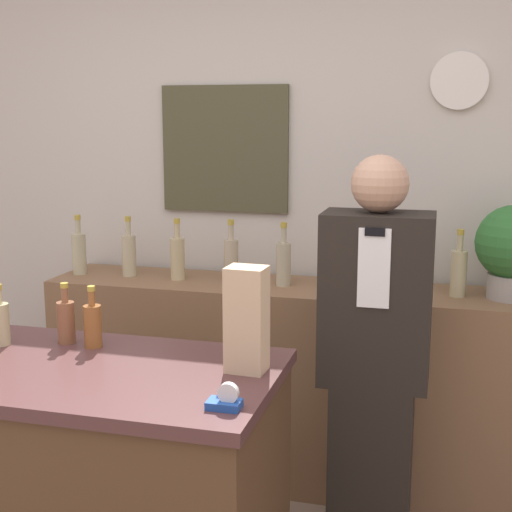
% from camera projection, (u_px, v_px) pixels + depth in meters
% --- Properties ---
extents(back_wall, '(5.20, 0.09, 2.70)m').
position_uv_depth(back_wall, '(276.00, 194.00, 3.54)').
color(back_wall, beige).
rests_on(back_wall, ground_plane).
extents(back_shelf, '(2.38, 0.45, 0.96)m').
position_uv_depth(back_shelf, '(297.00, 384.00, 3.39)').
color(back_shelf, brown).
rests_on(back_shelf, ground_plane).
extents(display_counter, '(1.33, 0.68, 0.97)m').
position_uv_depth(display_counter, '(74.00, 506.00, 2.31)').
color(display_counter, '#4C331E').
rests_on(display_counter, ground_plane).
extents(shopkeeper, '(0.40, 0.25, 1.60)m').
position_uv_depth(shopkeeper, '(374.00, 368.00, 2.68)').
color(shopkeeper, black).
rests_on(shopkeeper, ground_plane).
extents(paper_bag, '(0.12, 0.10, 0.32)m').
position_uv_depth(paper_bag, '(247.00, 319.00, 2.14)').
color(paper_bag, tan).
rests_on(paper_bag, display_counter).
extents(tape_dispenser, '(0.09, 0.06, 0.07)m').
position_uv_depth(tape_dispenser, '(226.00, 400.00, 1.88)').
color(tape_dispenser, '#1E4799').
rests_on(tape_dispenser, display_counter).
extents(counter_bottle_2, '(0.06, 0.06, 0.21)m').
position_uv_depth(counter_bottle_2, '(0.00, 322.00, 2.40)').
color(counter_bottle_2, tan).
rests_on(counter_bottle_2, display_counter).
extents(counter_bottle_4, '(0.06, 0.06, 0.21)m').
position_uv_depth(counter_bottle_4, '(66.00, 320.00, 2.43)').
color(counter_bottle_4, brown).
rests_on(counter_bottle_4, display_counter).
extents(counter_bottle_5, '(0.06, 0.06, 0.21)m').
position_uv_depth(counter_bottle_5, '(93.00, 324.00, 2.38)').
color(counter_bottle_5, brown).
rests_on(counter_bottle_5, display_counter).
extents(shelf_bottle_0, '(0.07, 0.07, 0.30)m').
position_uv_depth(shelf_bottle_0, '(79.00, 252.00, 3.54)').
color(shelf_bottle_0, tan).
rests_on(shelf_bottle_0, back_shelf).
extents(shelf_bottle_1, '(0.07, 0.07, 0.30)m').
position_uv_depth(shelf_bottle_1, '(129.00, 254.00, 3.49)').
color(shelf_bottle_1, tan).
rests_on(shelf_bottle_1, back_shelf).
extents(shelf_bottle_2, '(0.07, 0.07, 0.30)m').
position_uv_depth(shelf_bottle_2, '(178.00, 257.00, 3.41)').
color(shelf_bottle_2, tan).
rests_on(shelf_bottle_2, back_shelf).
extents(shelf_bottle_3, '(0.07, 0.07, 0.30)m').
position_uv_depth(shelf_bottle_3, '(231.00, 258.00, 3.38)').
color(shelf_bottle_3, tan).
rests_on(shelf_bottle_3, back_shelf).
extents(shelf_bottle_4, '(0.07, 0.07, 0.30)m').
position_uv_depth(shelf_bottle_4, '(283.00, 262.00, 3.29)').
color(shelf_bottle_4, tan).
rests_on(shelf_bottle_4, back_shelf).
extents(shelf_bottle_5, '(0.07, 0.07, 0.30)m').
position_uv_depth(shelf_bottle_5, '(339.00, 265.00, 3.22)').
color(shelf_bottle_5, tan).
rests_on(shelf_bottle_5, back_shelf).
extents(shelf_bottle_6, '(0.07, 0.07, 0.30)m').
position_uv_depth(shelf_bottle_6, '(398.00, 267.00, 3.18)').
color(shelf_bottle_6, tan).
rests_on(shelf_bottle_6, back_shelf).
extents(shelf_bottle_7, '(0.07, 0.07, 0.30)m').
position_uv_depth(shelf_bottle_7, '(459.00, 271.00, 3.09)').
color(shelf_bottle_7, tan).
rests_on(shelf_bottle_7, back_shelf).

